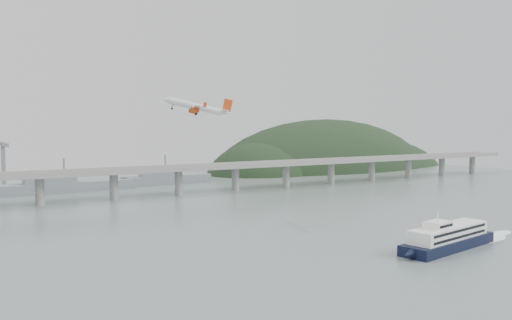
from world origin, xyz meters
TOP-DOWN VIEW (x-y plane):
  - ground at (0.00, 0.00)m, footprint 900.00×900.00m
  - bridge at (-1.15, 200.00)m, footprint 800.00×22.00m
  - headland at (285.18, 331.75)m, footprint 365.00×155.00m
  - ferry at (48.76, -26.13)m, footprint 93.77×27.78m
  - airliner at (-23.42, 74.90)m, footprint 35.52×33.07m

SIDE VIEW (x-z plane):
  - headland at x=285.18m, z-range -97.34..58.66m
  - ground at x=0.00m, z-range 0.00..0.00m
  - ferry at x=48.76m, z-range -4.06..13.70m
  - bridge at x=-1.15m, z-range 5.70..29.60m
  - airliner at x=-23.42m, z-range 57.73..68.59m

